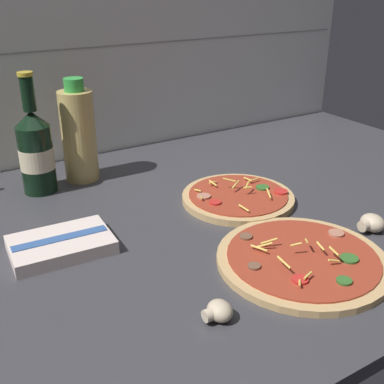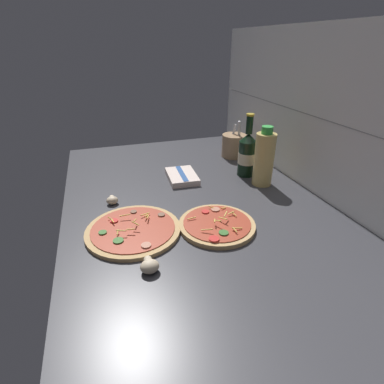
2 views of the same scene
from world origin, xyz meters
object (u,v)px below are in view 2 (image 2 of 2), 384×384
Objects in this scene: beer_bottle at (247,154)px; pizza_near at (133,230)px; oil_bottle at (264,159)px; utensil_crock at (234,145)px; mushroom_left at (150,266)px; mushroom_right at (112,200)px; dish_towel at (182,176)px; pizza_far at (217,225)px.

pizza_near is at bearing -60.97° from beer_bottle.
utensil_crock is at bearing 174.80° from oil_bottle.
mushroom_left is 39.09cm from mushroom_right.
pizza_near is 58.04cm from oil_bottle.
dish_towel is (-4.02, -27.35, -8.21)cm from beer_bottle.
oil_bottle is 33.96cm from dish_towel.
utensil_crock is 37.68cm from dish_towel.
mushroom_left reaches higher than dish_towel.
oil_bottle reaches higher than pizza_far.
oil_bottle is at bearing -5.20° from utensil_crock.
mushroom_left is (13.44, -23.52, 0.82)cm from pizza_far.
utensil_crock is (-70.55, 55.57, 3.94)cm from mushroom_left.
oil_bottle is 1.30× the size of utensil_crock.
mushroom_left reaches higher than mushroom_right.
pizza_far reaches higher than mushroom_left.
dish_towel is at bearing 113.86° from mushroom_right.
oil_bottle is at bearing 10.40° from beer_bottle.
mushroom_right reaches higher than dish_towel.
dish_towel is at bearing -98.37° from beer_bottle.
pizza_near is 18.73cm from mushroom_left.
oil_bottle is at bearing 88.66° from mushroom_right.
utensil_crock is (-57.11, 32.05, 4.76)cm from pizza_far.
oil_bottle is 33.84cm from utensil_crock.
dish_towel is at bearing 155.71° from mushroom_left.
pizza_near is 77.31cm from utensil_crock.
mushroom_right is (-19.97, -4.58, 0.68)cm from pizza_near.
mushroom_left is at bearing -24.29° from dish_towel.
mushroom_right is at bearing -66.14° from dish_towel.
pizza_near is at bearing -71.01° from oil_bottle.
mushroom_left is (37.25, -52.54, -9.12)cm from oil_bottle.
pizza_far is at bearing -50.64° from oil_bottle.
dish_towel is (-14.36, -29.25, -9.58)cm from oil_bottle.
beer_bottle is at bearing -169.60° from oil_bottle.
pizza_far is 0.91× the size of beer_bottle.
mushroom_left is (47.59, -50.65, -7.75)cm from beer_bottle.
pizza_far is at bearing -29.30° from utensil_crock.
pizza_far is at bearing 119.75° from mushroom_left.
mushroom_right is (-25.17, -29.61, 0.57)cm from pizza_far.
mushroom_left is 0.28× the size of utensil_crock.
beer_bottle is at bearing 81.63° from dish_towel.
pizza_near is 1.21× the size of oil_bottle.
mushroom_left is at bearing 8.96° from mushroom_right.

